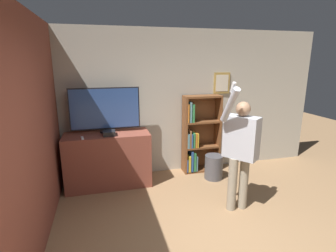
% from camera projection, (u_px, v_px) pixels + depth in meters
% --- Properties ---
extents(wall_back, '(6.02, 0.09, 2.70)m').
position_uv_depth(wall_back, '(171.00, 103.00, 4.96)').
color(wall_back, '#B2AD9E').
rests_on(wall_back, ground_plane).
extents(wall_side_brick, '(0.06, 4.25, 2.70)m').
position_uv_depth(wall_side_brick, '(38.00, 127.00, 3.19)').
color(wall_side_brick, brown).
rests_on(wall_side_brick, ground_plane).
extents(tv_ledge, '(1.43, 0.58, 0.93)m').
position_uv_depth(tv_ledge, '(108.00, 160.00, 4.52)').
color(tv_ledge, brown).
rests_on(tv_ledge, ground_plane).
extents(television, '(1.16, 0.22, 0.76)m').
position_uv_depth(television, '(105.00, 109.00, 4.41)').
color(television, black).
rests_on(television, tv_ledge).
extents(game_console, '(0.20, 0.22, 0.08)m').
position_uv_depth(game_console, '(109.00, 133.00, 4.31)').
color(game_console, black).
rests_on(game_console, tv_ledge).
extents(remote_loose, '(0.06, 0.14, 0.02)m').
position_uv_depth(remote_loose, '(82.00, 138.00, 4.13)').
color(remote_loose, white).
rests_on(remote_loose, tv_ledge).
extents(bookshelf, '(0.72, 0.28, 1.50)m').
position_uv_depth(bookshelf, '(198.00, 137.00, 5.07)').
color(bookshelf, brown).
rests_on(bookshelf, ground_plane).
extents(person, '(0.61, 0.56, 1.88)m').
position_uv_depth(person, '(241.00, 146.00, 3.66)').
color(person, gray).
rests_on(person, ground_plane).
extents(waste_bin, '(0.33, 0.33, 0.45)m').
position_uv_depth(waste_bin, '(214.00, 167.00, 4.83)').
color(waste_bin, '#4C4C51').
rests_on(waste_bin, ground_plane).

